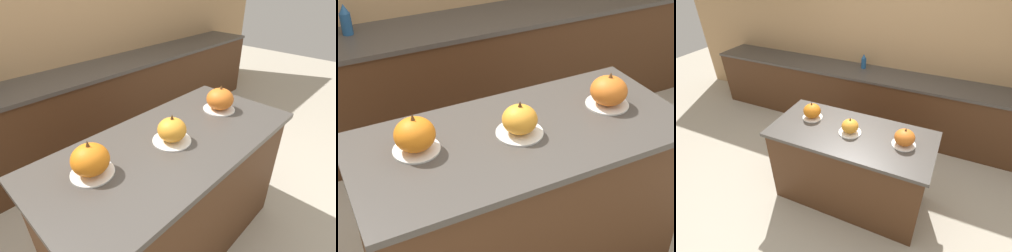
{
  "view_description": "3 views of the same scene",
  "coord_description": "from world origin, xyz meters",
  "views": [
    {
      "loc": [
        -0.95,
        -0.86,
        1.76
      ],
      "look_at": [
        -0.01,
        0.04,
        1.0
      ],
      "focal_mm": 28.0,
      "sensor_mm": 36.0,
      "label": 1
    },
    {
      "loc": [
        -0.89,
        -1.6,
        2.14
      ],
      "look_at": [
        -0.08,
        0.02,
        0.97
      ],
      "focal_mm": 50.0,
      "sensor_mm": 36.0,
      "label": 2
    },
    {
      "loc": [
        0.8,
        -1.93,
        2.44
      ],
      "look_at": [
        -0.07,
        -0.01,
        0.99
      ],
      "focal_mm": 28.0,
      "sensor_mm": 36.0,
      "label": 3
    }
  ],
  "objects": [
    {
      "name": "pumpkin_cake_left",
      "position": [
        -0.49,
        0.09,
        1.0
      ],
      "size": [
        0.21,
        0.21,
        0.19
      ],
      "color": "white",
      "rests_on": "kitchen_island"
    },
    {
      "name": "ground_plane",
      "position": [
        0.0,
        0.0,
        0.0
      ],
      "size": [
        12.0,
        12.0,
        0.0
      ],
      "primitive_type": "plane",
      "color": "#BCB29E"
    },
    {
      "name": "kitchen_island",
      "position": [
        0.0,
        0.0,
        0.46
      ],
      "size": [
        1.64,
        0.77,
        0.92
      ],
      "color": "#4C2D19",
      "rests_on": "ground_plane"
    },
    {
      "name": "back_counter",
      "position": [
        0.0,
        1.51,
        0.45
      ],
      "size": [
        6.0,
        0.6,
        0.91
      ],
      "color": "#4C2D19",
      "rests_on": "ground_plane"
    },
    {
      "name": "wall_back",
      "position": [
        0.0,
        1.84,
        1.25
      ],
      "size": [
        8.0,
        0.06,
        2.5
      ],
      "color": "tan",
      "rests_on": "ground_plane"
    },
    {
      "name": "pumpkin_cake_center",
      "position": [
        -0.01,
        -0.0,
        0.99
      ],
      "size": [
        0.23,
        0.23,
        0.17
      ],
      "color": "white",
      "rests_on": "kitchen_island"
    },
    {
      "name": "pumpkin_cake_right",
      "position": [
        0.52,
        0.03,
        0.99
      ],
      "size": [
        0.22,
        0.22,
        0.19
      ],
      "color": "white",
      "rests_on": "kitchen_island"
    }
  ]
}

